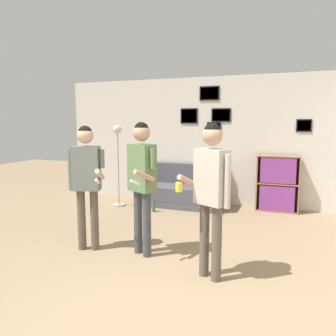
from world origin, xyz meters
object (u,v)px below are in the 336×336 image
object	(u,v)px
floor_lamp	(118,153)
person_player_foreground_center	(142,174)
person_player_foreground_left	(86,174)
bottle_on_floor	(154,207)
bookshelf	(278,184)
person_watcher_holding_cup	(211,184)
couch	(182,192)

from	to	relation	value
floor_lamp	person_player_foreground_center	distance (m)	2.69
person_player_foreground_left	bottle_on_floor	size ratio (longest dim) A/B	6.48
bookshelf	person_watcher_holding_cup	xyz separation A→B (m)	(-0.59, -3.24, 0.53)
person_player_foreground_left	person_player_foreground_center	xyz separation A→B (m)	(0.78, 0.10, 0.03)
couch	person_player_foreground_left	size ratio (longest dim) A/B	1.09
bookshelf	bottle_on_floor	bearing A→B (deg)	-157.96
bookshelf	floor_lamp	xyz separation A→B (m)	(-3.15, -0.72, 0.56)
person_player_foreground_center	person_watcher_holding_cup	bearing A→B (deg)	-18.84
person_watcher_holding_cup	bottle_on_floor	bearing A→B (deg)	125.92
bookshelf	person_player_foreground_left	xyz separation A→B (m)	(-2.36, -3.00, 0.50)
couch	person_watcher_holding_cup	xyz separation A→B (m)	(1.33, -3.04, 0.80)
person_player_foreground_left	person_watcher_holding_cup	distance (m)	1.79
couch	bookshelf	size ratio (longest dim) A/B	1.68
couch	bookshelf	distance (m)	1.94
couch	person_player_foreground_left	world-z (taller)	person_player_foreground_left
bottle_on_floor	floor_lamp	bearing A→B (deg)	167.27
floor_lamp	person_watcher_holding_cup	size ratio (longest dim) A/B	0.97
bookshelf	person_player_foreground_left	size ratio (longest dim) A/B	0.65
bookshelf	person_player_foreground_left	distance (m)	3.85
floor_lamp	person_watcher_holding_cup	world-z (taller)	person_watcher_holding_cup
floor_lamp	person_player_foreground_left	distance (m)	2.42
person_player_foreground_center	person_player_foreground_left	bearing A→B (deg)	-172.53
couch	person_watcher_holding_cup	size ratio (longest dim) A/B	1.07
person_player_foreground_left	person_watcher_holding_cup	xyz separation A→B (m)	(1.77, -0.24, 0.03)
floor_lamp	person_player_foreground_left	size ratio (longest dim) A/B	0.99
floor_lamp	person_watcher_holding_cup	bearing A→B (deg)	-44.50
bottle_on_floor	couch	bearing A→B (deg)	63.64
couch	bottle_on_floor	xyz separation A→B (m)	(-0.36, -0.72, -0.18)
floor_lamp	bookshelf	bearing A→B (deg)	12.83
person_player_foreground_center	person_watcher_holding_cup	xyz separation A→B (m)	(1.00, -0.34, -0.01)
couch	bottle_on_floor	size ratio (longest dim) A/B	7.06
person_player_foreground_left	couch	bearing A→B (deg)	81.00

